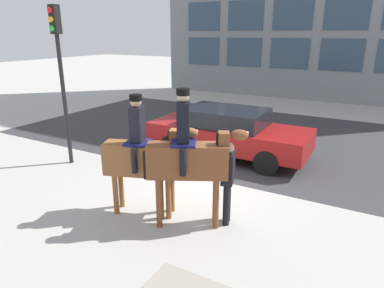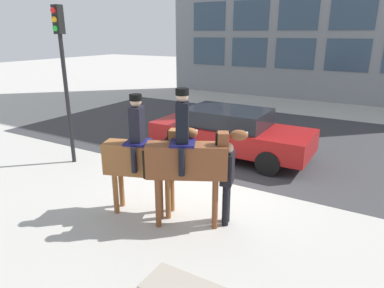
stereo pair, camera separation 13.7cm
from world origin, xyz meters
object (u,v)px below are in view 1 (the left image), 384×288
(mounted_horse_companion, at_px, (189,157))
(street_car_near_lane, at_px, (228,131))
(traffic_light, at_px, (60,62))
(pedestrian_bystander, at_px, (227,177))
(mounted_horse_lead, at_px, (144,156))

(mounted_horse_companion, bearing_deg, street_car_near_lane, 75.83)
(mounted_horse_companion, distance_m, street_car_near_lane, 4.13)
(traffic_light, bearing_deg, pedestrian_bystander, -9.17)
(pedestrian_bystander, xyz_separation_m, traffic_light, (-5.27, 0.85, 1.87))
(mounted_horse_lead, height_order, street_car_near_lane, mounted_horse_lead)
(traffic_light, bearing_deg, mounted_horse_companion, -14.59)
(mounted_horse_companion, relative_size, street_car_near_lane, 0.56)
(mounted_horse_lead, distance_m, traffic_light, 4.18)
(pedestrian_bystander, height_order, traffic_light, traffic_light)
(traffic_light, bearing_deg, mounted_horse_lead, -19.29)
(mounted_horse_companion, distance_m, traffic_light, 5.02)
(pedestrian_bystander, height_order, street_car_near_lane, pedestrian_bystander)
(street_car_near_lane, bearing_deg, traffic_light, -143.35)
(mounted_horse_lead, relative_size, street_car_near_lane, 0.52)
(pedestrian_bystander, distance_m, street_car_near_lane, 3.94)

